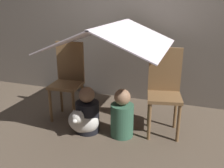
{
  "coord_description": "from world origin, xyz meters",
  "views": [
    {
      "loc": [
        0.9,
        -2.39,
        1.47
      ],
      "look_at": [
        0.0,
        0.2,
        0.53
      ],
      "focal_mm": 40.0,
      "sensor_mm": 36.0,
      "label": 1
    }
  ],
  "objects_px": {
    "chair_left": "(68,78)",
    "dog": "(83,121)",
    "chair_right": "(164,88)",
    "person_front": "(88,113)",
    "person_second": "(122,116)"
  },
  "relations": [
    {
      "from": "person_front",
      "to": "person_second",
      "type": "height_order",
      "value": "person_second"
    },
    {
      "from": "person_front",
      "to": "dog",
      "type": "relative_size",
      "value": 1.49
    },
    {
      "from": "chair_right",
      "to": "person_second",
      "type": "bearing_deg",
      "value": -158.6
    },
    {
      "from": "chair_left",
      "to": "chair_right",
      "type": "xyz_separation_m",
      "value": [
        1.21,
        -0.0,
        0.0
      ]
    },
    {
      "from": "chair_left",
      "to": "dog",
      "type": "distance_m",
      "value": 0.63
    },
    {
      "from": "chair_left",
      "to": "dog",
      "type": "xyz_separation_m",
      "value": [
        0.36,
        -0.37,
        -0.37
      ]
    },
    {
      "from": "person_second",
      "to": "dog",
      "type": "xyz_separation_m",
      "value": [
        -0.44,
        -0.1,
        -0.08
      ]
    },
    {
      "from": "chair_right",
      "to": "dog",
      "type": "height_order",
      "value": "chair_right"
    },
    {
      "from": "chair_left",
      "to": "person_front",
      "type": "distance_m",
      "value": 0.58
    },
    {
      "from": "chair_right",
      "to": "person_second",
      "type": "relative_size",
      "value": 1.74
    },
    {
      "from": "chair_right",
      "to": "person_front",
      "type": "xyz_separation_m",
      "value": [
        -0.81,
        -0.31,
        -0.29
      ]
    },
    {
      "from": "person_front",
      "to": "person_second",
      "type": "distance_m",
      "value": 0.4
    },
    {
      "from": "person_front",
      "to": "chair_left",
      "type": "bearing_deg",
      "value": 142.15
    },
    {
      "from": "chair_right",
      "to": "person_second",
      "type": "distance_m",
      "value": 0.56
    },
    {
      "from": "person_front",
      "to": "person_second",
      "type": "relative_size",
      "value": 0.98
    }
  ]
}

